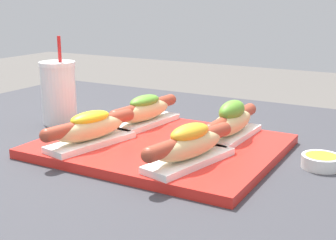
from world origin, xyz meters
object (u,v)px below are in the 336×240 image
Objects in this scene: serving_tray at (163,146)px; hot_dog_3 at (232,122)px; hot_dog_1 at (190,145)px; drink_cup at (59,93)px; sauce_bowl at (321,161)px; hot_dog_2 at (145,111)px; hot_dog_0 at (91,129)px.

hot_dog_3 is at bearing 37.84° from serving_tray.
drink_cup is at bearing 161.15° from hot_dog_1.
hot_dog_3 reaches higher than hot_dog_1.
hot_dog_3 reaches higher than serving_tray.
sauce_bowl is at bearing 10.48° from serving_tray.
serving_tray is 2.02× the size of hot_dog_2.
hot_dog_2 is at bearing 85.30° from hot_dog_0.
hot_dog_3 is 1.07× the size of drink_cup.
sauce_bowl is at bearing -4.74° from hot_dog_2.
drink_cup reaches higher than hot_dog_3.
serving_tray is at bearing -41.91° from hot_dog_2.
drink_cup is at bearing 169.77° from serving_tray.
sauce_bowl is (0.39, -0.03, -0.04)m from hot_dog_2.
hot_dog_3 is (0.22, 0.17, 0.00)m from hot_dog_0.
serving_tray is 2.01× the size of hot_dog_3.
hot_dog_2 is (0.01, 0.17, 0.00)m from hot_dog_0.
hot_dog_1 is 0.98× the size of hot_dog_2.
sauce_bowl is at bearing 19.08° from hot_dog_0.
serving_tray is at bearing -10.23° from drink_cup.
hot_dog_3 is at bearing 3.65° from drink_cup.
sauce_bowl is (0.29, 0.05, 0.00)m from serving_tray.
hot_dog_3 is at bearing -0.50° from hot_dog_2.
hot_dog_2 reaches higher than serving_tray.
hot_dog_2 is 0.21m from hot_dog_3.
serving_tray is 2.16× the size of drink_cup.
hot_dog_0 is at bearing -142.23° from hot_dog_3.
hot_dog_2 is at bearing 175.26° from sauce_bowl.
hot_dog_0 is at bearing -160.92° from sauce_bowl.
hot_dog_3 reaches higher than hot_dog_2.
hot_dog_0 is 0.28m from hot_dog_3.
hot_dog_3 reaches higher than sauce_bowl.
drink_cup reaches higher than serving_tray.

